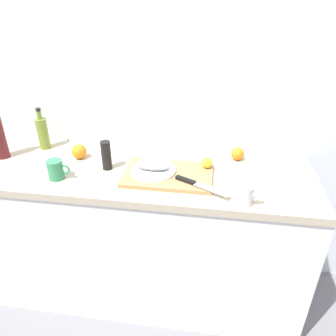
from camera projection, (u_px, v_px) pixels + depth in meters
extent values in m
plane|color=slate|center=(135.00, 284.00, 2.19)|extent=(12.00, 12.00, 0.00)
cube|color=silver|center=(138.00, 89.00, 1.86)|extent=(3.20, 0.05, 2.50)
cube|color=white|center=(132.00, 235.00, 1.98)|extent=(2.00, 0.58, 0.86)
cube|color=#B7A88E|center=(128.00, 172.00, 1.76)|extent=(2.00, 0.60, 0.04)
cube|color=tan|center=(168.00, 175.00, 1.67)|extent=(0.46, 0.29, 0.02)
cylinder|color=white|center=(153.00, 170.00, 1.68)|extent=(0.23, 0.23, 0.01)
ellipsoid|color=gray|center=(153.00, 166.00, 1.67)|extent=(0.18, 0.07, 0.04)
cube|color=silver|center=(212.00, 189.00, 1.52)|extent=(0.18, 0.11, 0.00)
cube|color=black|center=(186.00, 180.00, 1.59)|extent=(0.11, 0.07, 0.02)
sphere|color=yellow|center=(207.00, 163.00, 1.71)|extent=(0.06, 0.06, 0.06)
cylinder|color=olive|center=(43.00, 134.00, 1.93)|extent=(0.06, 0.06, 0.19)
cylinder|color=olive|center=(39.00, 115.00, 1.87)|extent=(0.03, 0.03, 0.05)
cylinder|color=black|center=(38.00, 110.00, 1.86)|extent=(0.03, 0.03, 0.02)
cylinder|color=white|center=(244.00, 195.00, 1.44)|extent=(0.07, 0.07, 0.09)
torus|color=white|center=(255.00, 195.00, 1.43)|extent=(0.06, 0.01, 0.06)
cylinder|color=#338C59|center=(55.00, 170.00, 1.64)|extent=(0.08, 0.08, 0.10)
torus|color=#338C59|center=(65.00, 169.00, 1.63)|extent=(0.06, 0.01, 0.06)
sphere|color=orange|center=(79.00, 151.00, 1.84)|extent=(0.08, 0.08, 0.08)
sphere|color=orange|center=(238.00, 154.00, 1.83)|extent=(0.07, 0.07, 0.07)
cylinder|color=black|center=(106.00, 155.00, 1.71)|extent=(0.05, 0.05, 0.16)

